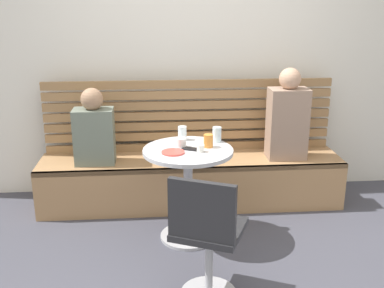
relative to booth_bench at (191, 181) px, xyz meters
The scene contains 15 objects.
ground 1.22m from the booth_bench, 90.00° to the right, with size 8.00×8.00×0.00m, color #42424C.
back_wall 1.31m from the booth_bench, 90.00° to the left, with size 5.20×0.10×2.90m, color white.
booth_bench is the anchor object (origin of this frame).
booth_backrest 0.61m from the booth_bench, 90.00° to the left, with size 2.65×0.04×0.67m.
cafe_table 0.70m from the booth_bench, 96.87° to the right, with size 0.68×0.68×0.74m.
white_chair 1.46m from the booth_bench, 90.86° to the right, with size 0.53×0.53×0.85m.
person_adult 1.03m from the booth_bench, ahead, with size 0.34×0.22×0.81m.
person_child_left 0.98m from the booth_bench, behind, with size 0.34×0.22×0.66m.
cup_tumbler_orange 0.83m from the booth_bench, 82.22° to the right, with size 0.07×0.07×0.10m, color orange.
cup_espresso_small 0.89m from the booth_bench, 89.03° to the right, with size 0.06×0.06×0.06m, color silver.
cup_ceramic_white 0.81m from the booth_bench, 102.30° to the right, with size 0.08×0.08×0.07m, color white.
cup_water_clear 0.70m from the booth_bench, 104.85° to the right, with size 0.07×0.07×0.11m, color white.
cup_glass_tall 0.76m from the booth_bench, 70.73° to the right, with size 0.07×0.07×0.12m, color silver.
plate_small 0.90m from the booth_bench, 105.06° to the right, with size 0.17×0.17×0.01m, color #DB4C42.
phone_on_table 0.83m from the booth_bench, 94.49° to the right, with size 0.07×0.14×0.01m, color black.
Camera 1 is at (-0.32, -2.71, 1.83)m, focal length 43.35 mm.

